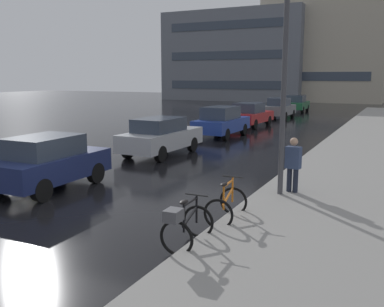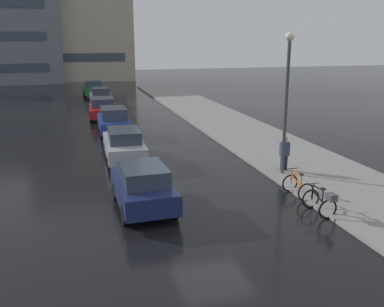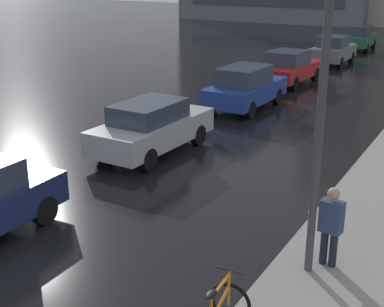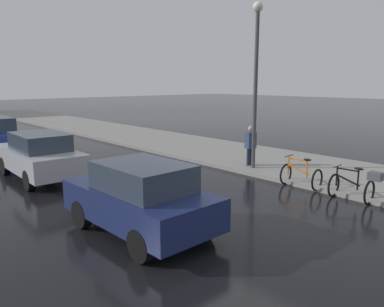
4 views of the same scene
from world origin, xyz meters
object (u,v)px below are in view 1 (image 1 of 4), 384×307
(car_blue, at_px, (221,122))
(car_grey, at_px, (279,108))
(streetlamp, at_px, (285,59))
(bicycle_nearest, at_px, (184,224))
(car_red, at_px, (249,115))
(pedestrian, at_px, (293,164))
(bicycle_second, at_px, (226,205))
(car_silver, at_px, (161,136))
(car_green, at_px, (296,104))
(car_navy, at_px, (48,162))

(car_blue, height_order, car_grey, car_blue)
(streetlamp, bearing_deg, bicycle_nearest, -99.91)
(car_red, height_order, pedestrian, pedestrian)
(car_blue, relative_size, car_red, 0.97)
(bicycle_second, xyz_separation_m, car_silver, (-5.67, 6.68, 0.42))
(car_green, distance_m, streetlamp, 30.02)
(car_green, bearing_deg, car_blue, -89.39)
(car_silver, bearing_deg, pedestrian, -31.06)
(car_grey, bearing_deg, car_navy, -90.79)
(car_blue, bearing_deg, car_green, 90.61)
(streetlamp, bearing_deg, pedestrian, 54.79)
(car_grey, xyz_separation_m, pedestrian, (6.31, -22.07, 0.13))
(car_blue, bearing_deg, car_navy, -91.25)
(bicycle_nearest, distance_m, pedestrian, 4.70)
(bicycle_nearest, relative_size, car_blue, 0.32)
(car_silver, relative_size, streetlamp, 0.72)
(bicycle_nearest, xyz_separation_m, pedestrian, (0.98, 4.57, 0.43))
(car_grey, distance_m, pedestrian, 22.95)
(bicycle_second, relative_size, car_grey, 0.32)
(car_silver, distance_m, car_red, 11.72)
(bicycle_second, bearing_deg, streetlamp, 75.76)
(car_grey, bearing_deg, streetlamp, -74.85)
(bicycle_nearest, relative_size, car_silver, 0.31)
(car_grey, bearing_deg, bicycle_second, -77.60)
(car_blue, bearing_deg, car_silver, -91.35)
(car_red, relative_size, car_grey, 1.16)
(bicycle_nearest, xyz_separation_m, car_navy, (-5.67, 2.19, 0.32))
(bicycle_nearest, height_order, pedestrian, pedestrian)
(bicycle_nearest, xyz_separation_m, car_silver, (-5.54, 8.50, 0.31))
(car_blue, bearing_deg, car_grey, 89.70)
(car_silver, bearing_deg, car_blue, 88.65)
(streetlamp, bearing_deg, car_green, 102.23)
(car_silver, relative_size, car_red, 1.01)
(car_red, bearing_deg, car_blue, -87.48)
(car_silver, height_order, car_red, car_silver)
(car_navy, distance_m, car_green, 31.23)
(car_green, distance_m, pedestrian, 29.59)
(car_grey, relative_size, pedestrian, 2.25)
(bicycle_second, distance_m, streetlamp, 4.16)
(car_grey, distance_m, car_green, 6.78)
(bicycle_nearest, bearing_deg, bicycle_second, 85.95)
(pedestrian, relative_size, streetlamp, 0.28)
(car_silver, height_order, car_grey, car_grey)
(streetlamp, bearing_deg, bicycle_second, -104.24)
(bicycle_nearest, relative_size, car_red, 0.31)
(car_red, height_order, car_green, car_green)
(bicycle_nearest, xyz_separation_m, car_red, (-5.63, 20.22, 0.28))
(car_blue, bearing_deg, streetlamp, -59.92)
(bicycle_nearest, height_order, car_grey, car_grey)
(bicycle_nearest, bearing_deg, car_green, 99.49)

